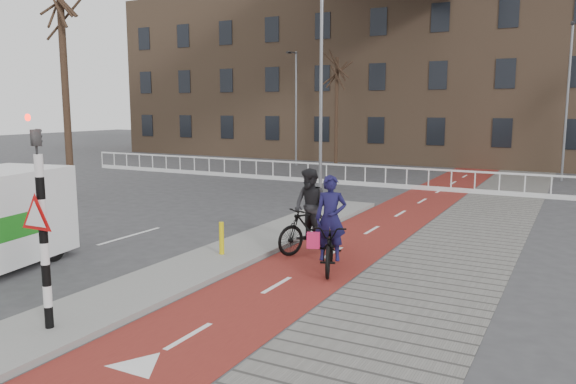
% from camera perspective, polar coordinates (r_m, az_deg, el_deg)
% --- Properties ---
extents(ground, '(120.00, 120.00, 0.00)m').
position_cam_1_polar(ground, '(11.29, -13.02, -10.94)').
color(ground, '#38383A').
rests_on(ground, ground).
extents(bike_lane, '(2.50, 60.00, 0.01)m').
position_cam_1_polar(bike_lane, '(19.19, 10.48, -2.68)').
color(bike_lane, maroon).
rests_on(bike_lane, ground).
extents(sidewalk, '(3.00, 60.00, 0.01)m').
position_cam_1_polar(sidewalk, '(18.58, 18.76, -3.38)').
color(sidewalk, slate).
rests_on(sidewalk, ground).
extents(curb_island, '(1.80, 16.00, 0.12)m').
position_cam_1_polar(curb_island, '(14.74, -4.90, -5.82)').
color(curb_island, gray).
rests_on(curb_island, ground).
extents(traffic_signal, '(0.80, 0.80, 3.68)m').
position_cam_1_polar(traffic_signal, '(9.85, -23.79, -2.35)').
color(traffic_signal, black).
rests_on(traffic_signal, curb_island).
extents(bollard, '(0.12, 0.12, 0.81)m').
position_cam_1_polar(bollard, '(14.00, -6.76, -4.68)').
color(bollard, yellow).
rests_on(bollard, curb_island).
extents(cyclist_near, '(1.45, 2.27, 2.20)m').
position_cam_1_polar(cyclist_near, '(12.93, 4.32, -4.74)').
color(cyclist_near, black).
rests_on(cyclist_near, bike_lane).
extents(cyclist_far, '(1.39, 2.11, 2.17)m').
position_cam_1_polar(cyclist_far, '(14.42, 2.25, -2.66)').
color(cyclist_far, black).
rests_on(cyclist_far, bike_lane).
extents(railing, '(28.00, 0.10, 0.99)m').
position_cam_1_polar(railing, '(27.95, 2.04, 1.64)').
color(railing, silver).
rests_on(railing, ground).
extents(townhouse_row, '(46.00, 10.00, 15.90)m').
position_cam_1_polar(townhouse_row, '(41.43, 14.04, 14.10)').
color(townhouse_row, '#7F6047').
rests_on(townhouse_row, ground).
extents(tree_left, '(0.29, 0.29, 9.02)m').
position_cam_1_polar(tree_left, '(24.32, -21.70, 9.91)').
color(tree_left, black).
rests_on(tree_left, ground).
extents(tree_mid, '(0.24, 0.24, 6.78)m').
position_cam_1_polar(tree_mid, '(36.27, 4.93, 8.12)').
color(tree_mid, black).
rests_on(tree_mid, ground).
extents(streetlight_near, '(0.12, 0.12, 7.79)m').
position_cam_1_polar(streetlight_near, '(20.73, 3.37, 9.11)').
color(streetlight_near, slate).
rests_on(streetlight_near, ground).
extents(streetlight_left, '(0.12, 0.12, 7.10)m').
position_cam_1_polar(streetlight_left, '(35.68, 0.83, 8.40)').
color(streetlight_left, slate).
rests_on(streetlight_left, ground).
extents(streetlight_right, '(0.12, 0.12, 7.76)m').
position_cam_1_polar(streetlight_right, '(31.33, 26.49, 8.06)').
color(streetlight_right, slate).
rests_on(streetlight_right, ground).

